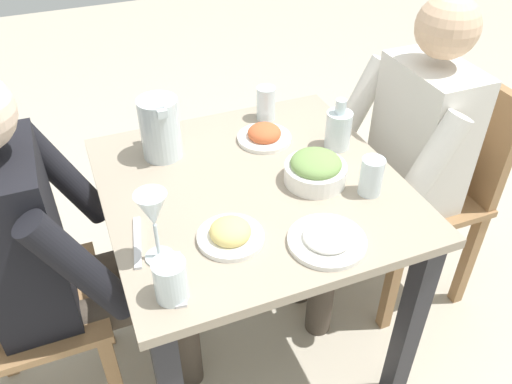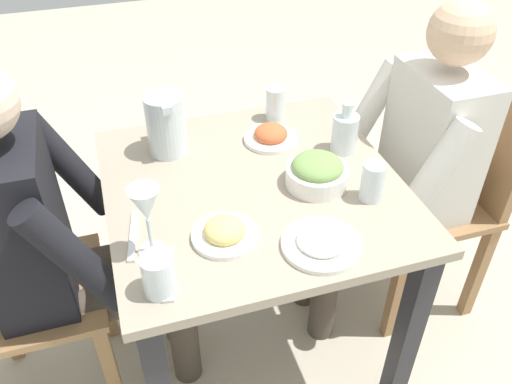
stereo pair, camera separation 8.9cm
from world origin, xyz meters
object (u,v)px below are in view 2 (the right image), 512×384
wine_glass (146,208)px  salt_shaker (346,130)px  diner_near (405,164)px  salad_bowl (317,172)px  plate_fries (225,232)px  plate_rice_curry (271,136)px  chair_near (448,188)px  chair_far (0,289)px  dining_table (254,220)px  water_glass_far_right (275,104)px  diner_far (63,237)px  water_pitcher (166,124)px  water_glass_near_left (159,275)px  plate_yoghurt (321,243)px  oil_carafe (345,135)px  water_glass_center (373,182)px

wine_glass → salt_shaker: (0.34, -0.68, -0.11)m
diner_near → salad_bowl: bearing=108.0°
plate_fries → plate_rice_curry: bearing=-32.9°
chair_near → chair_far: (-0.03, 1.50, 0.00)m
dining_table → water_glass_far_right: (0.33, -0.18, 0.20)m
diner_far → salad_bowl: size_ratio=6.70×
chair_near → plate_rice_curry: size_ratio=5.20×
chair_far → salad_bowl: size_ratio=5.04×
water_pitcher → plate_fries: (-0.43, -0.07, -0.08)m
water_glass_far_right → wine_glass: (-0.52, 0.50, 0.08)m
plate_rice_curry → water_pitcher: bearing=83.2°
diner_far → water_glass_near_left: (-0.36, -0.23, 0.14)m
diner_far → plate_yoghurt: size_ratio=6.01×
diner_far → oil_carafe: diner_far is taller
diner_far → plate_fries: 0.48m
plate_rice_curry → water_glass_far_right: (0.13, -0.06, 0.04)m
chair_near → oil_carafe: size_ratio=5.45×
water_glass_center → salt_shaker: size_ratio=2.06×
water_glass_far_right → plate_yoghurt: bearing=171.3°
chair_near → wine_glass: bearing=103.6°
plate_fries → water_glass_center: 0.43m
chair_near → plate_rice_curry: chair_near is taller
diner_far → salt_shaker: bearing=-83.0°
diner_far → diner_near: bearing=-88.6°
water_pitcher → water_glass_center: 0.63m
diner_near → diner_far: bearing=91.4°
chair_near → water_pitcher: bearing=79.7°
plate_yoghurt → salt_shaker: size_ratio=3.68×
oil_carafe → water_glass_far_right: bearing=29.6°
water_pitcher → plate_yoghurt: water_pitcher is taller
water_pitcher → wine_glass: bearing=164.9°
chair_near → salad_bowl: size_ratio=5.04×
dining_table → water_glass_far_right: bearing=-28.5°
water_pitcher → wine_glass: wine_glass is taller
dining_table → diner_far: diner_far is taller
dining_table → salad_bowl: salad_bowl is taller
dining_table → plate_yoghurt: bearing=-164.4°
plate_rice_curry → salt_shaker: size_ratio=3.20×
chair_near → diner_far: diner_far is taller
water_glass_near_left → chair_far: bearing=50.2°
chair_near → water_glass_far_right: bearing=65.4°
chair_far → plate_rice_curry: (0.16, -0.87, 0.26)m
water_glass_near_left → oil_carafe: 0.75m
dining_table → plate_rice_curry: size_ratio=4.84×
water_pitcher → plate_rice_curry: 0.33m
dining_table → chair_far: chair_far is taller
plate_yoghurt → oil_carafe: (0.38, -0.23, 0.04)m
water_pitcher → water_glass_near_left: bearing=168.1°
water_glass_far_right → wine_glass: size_ratio=0.58×
water_glass_center → oil_carafe: 0.24m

